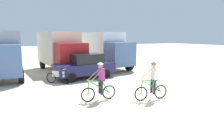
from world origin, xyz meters
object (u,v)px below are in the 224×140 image
object	(u,v)px
cyclist_orange_shirt	(100,83)
bicycle_spare	(58,77)
cyclist_cowboy_hat	(152,82)
box_truck_avon_van	(103,48)
sedan_parked	(85,66)
box_truck_cream_rv	(60,49)
box_truck_grey_hauler	(2,52)

from	to	relation	value
cyclist_orange_shirt	bicycle_spare	bearing A→B (deg)	101.31
cyclist_orange_shirt	cyclist_cowboy_hat	distance (m)	2.48
box_truck_avon_van	sedan_parked	distance (m)	5.21
box_truck_cream_rv	sedan_parked	world-z (taller)	box_truck_cream_rv
box_truck_grey_hauler	cyclist_orange_shirt	world-z (taller)	box_truck_grey_hauler
box_truck_grey_hauler	cyclist_cowboy_hat	xyz separation A→B (m)	(6.19, -9.50, -1.03)
sedan_parked	bicycle_spare	bearing A→B (deg)	-158.70
cyclist_orange_shirt	box_truck_avon_van	bearing A→B (deg)	63.74
cyclist_cowboy_hat	bicycle_spare	xyz separation A→B (m)	(-3.12, 5.46, -0.45)
sedan_parked	cyclist_cowboy_hat	bearing A→B (deg)	-80.76
sedan_parked	cyclist_orange_shirt	world-z (taller)	cyclist_orange_shirt
box_truck_avon_van	bicycle_spare	xyz separation A→B (m)	(-5.39, -4.74, -1.48)
box_truck_cream_rv	cyclist_cowboy_hat	xyz separation A→B (m)	(1.79, -10.23, -1.03)
box_truck_grey_hauler	box_truck_cream_rv	world-z (taller)	same
box_truck_grey_hauler	box_truck_cream_rv	distance (m)	4.46
box_truck_grey_hauler	box_truck_avon_van	xyz separation A→B (m)	(8.46, 0.70, 0.00)
box_truck_avon_van	bicycle_spare	world-z (taller)	box_truck_avon_van
cyclist_cowboy_hat	box_truck_cream_rv	bearing A→B (deg)	99.94
box_truck_cream_rv	bicycle_spare	distance (m)	5.17
cyclist_cowboy_hat	bicycle_spare	size ratio (longest dim) A/B	1.41
box_truck_cream_rv	cyclist_orange_shirt	distance (m)	9.24
box_truck_cream_rv	bicycle_spare	xyz separation A→B (m)	(-1.33, -4.77, -1.48)
cyclist_cowboy_hat	cyclist_orange_shirt	bearing A→B (deg)	154.72
box_truck_cream_rv	box_truck_avon_van	xyz separation A→B (m)	(4.06, -0.03, 0.00)
box_truck_cream_rv	box_truck_avon_van	bearing A→B (deg)	-0.45
cyclist_orange_shirt	cyclist_cowboy_hat	xyz separation A→B (m)	(2.24, -1.06, 0.00)
box_truck_grey_hauler	cyclist_cowboy_hat	size ratio (longest dim) A/B	3.73
box_truck_cream_rv	cyclist_orange_shirt	bearing A→B (deg)	-92.80
cyclist_cowboy_hat	bicycle_spare	bearing A→B (deg)	119.78
box_truck_avon_van	cyclist_cowboy_hat	xyz separation A→B (m)	(-2.27, -10.20, -1.03)
cyclist_cowboy_hat	sedan_parked	bearing A→B (deg)	99.24
sedan_parked	cyclist_orange_shirt	size ratio (longest dim) A/B	2.38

